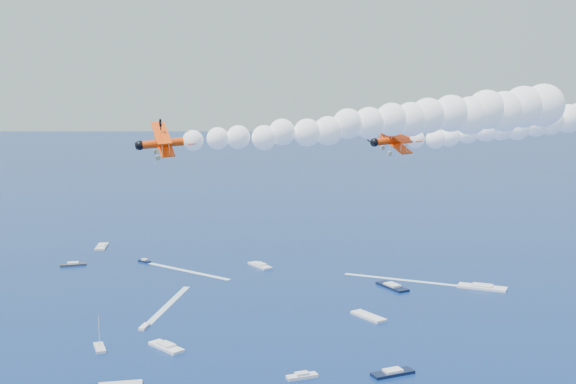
# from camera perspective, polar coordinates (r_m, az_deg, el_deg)

# --- Properties ---
(biplane_lead) EXTENTS (9.86, 10.75, 7.08)m
(biplane_lead) POSITION_cam_1_polar(r_m,az_deg,el_deg) (94.38, 8.19, 3.94)
(biplane_lead) COLOR red
(biplane_trail) EXTENTS (9.19, 10.28, 6.66)m
(biplane_trail) POSITION_cam_1_polar(r_m,az_deg,el_deg) (83.44, -9.27, 3.71)
(biplane_trail) COLOR #F23E05
(smoke_trail_lead) EXTENTS (51.57, 45.31, 9.14)m
(smoke_trail_lead) POSITION_cam_1_polar(r_m,az_deg,el_deg) (108.61, 19.94, 5.08)
(smoke_trail_lead) COLOR white
(smoke_trail_trail) EXTENTS (51.34, 39.97, 9.14)m
(smoke_trail_trail) POSITION_cam_1_polar(r_m,az_deg,el_deg) (89.41, 6.98, 5.26)
(smoke_trail_trail) COLOR white
(spectator_boats) EXTENTS (236.30, 176.37, 0.70)m
(spectator_boats) POSITION_cam_1_polar(r_m,az_deg,el_deg) (205.21, 1.43, -9.78)
(spectator_boats) COLOR white
(spectator_boats) RESTS_ON ground
(boat_wakes) EXTENTS (112.36, 141.94, 0.04)m
(boat_wakes) POSITION_cam_1_polar(r_m,az_deg,el_deg) (218.27, -5.99, -8.79)
(boat_wakes) COLOR white
(boat_wakes) RESTS_ON ground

